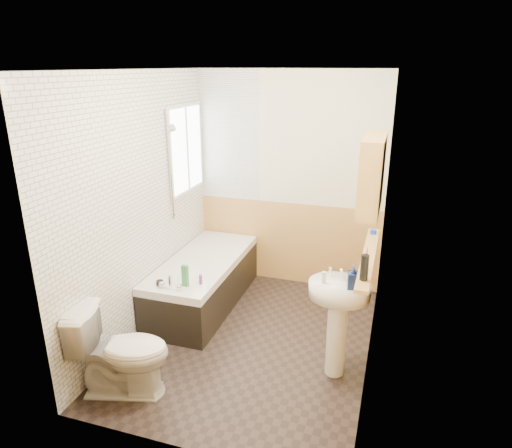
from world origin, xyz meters
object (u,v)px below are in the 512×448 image
object	(u,v)px
sink	(338,310)
pine_shelf	(368,257)
medicine_cabinet	(372,175)
bathtub	(204,281)
toilet	(122,352)

from	to	relation	value
sink	pine_shelf	size ratio (longest dim) A/B	0.76
sink	medicine_cabinet	distance (m)	1.15
bathtub	toilet	bearing A→B (deg)	-91.12
pine_shelf	medicine_cabinet	size ratio (longest dim) A/B	2.01
bathtub	medicine_cabinet	xyz separation A→B (m)	(1.74, -0.69, 1.47)
toilet	pine_shelf	distance (m)	2.12
toilet	medicine_cabinet	bearing A→B (deg)	-79.61
pine_shelf	sink	bearing A→B (deg)	-148.81
bathtub	sink	distance (m)	1.79
bathtub	pine_shelf	xyz separation A→B (m)	(1.77, -0.66, 0.79)
sink	medicine_cabinet	size ratio (longest dim) A/B	1.53
toilet	pine_shelf	bearing A→B (deg)	-79.26
toilet	medicine_cabinet	xyz separation A→B (m)	(1.77, 0.85, 1.38)
sink	pine_shelf	xyz separation A→B (m)	(0.20, 0.12, 0.45)
toilet	bathtub	bearing A→B (deg)	-16.31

